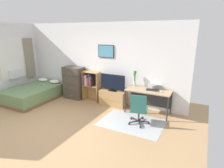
{
  "coord_description": "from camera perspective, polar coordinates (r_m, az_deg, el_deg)",
  "views": [
    {
      "loc": [
        3.36,
        -3.09,
        2.41
      ],
      "look_at": [
        1.0,
        1.5,
        0.95
      ],
      "focal_mm": 29.95,
      "sensor_mm": 36.0,
      "label": 1
    }
  ],
  "objects": [
    {
      "name": "ground_plane",
      "position": [
        5.17,
        -18.25,
        -12.86
      ],
      "size": [
        7.2,
        7.2,
        0.0
      ],
      "primitive_type": "plane",
      "color": "tan"
    },
    {
      "name": "laptop",
      "position": [
        5.66,
        12.39,
        -1.02
      ],
      "size": [
        0.45,
        0.47,
        0.17
      ],
      "rotation": [
        0.0,
        0.0,
        0.14
      ],
      "color": "#B7B7BC",
      "rests_on": "desk"
    },
    {
      "name": "area_rug",
      "position": [
        5.24,
        6.03,
        -11.6
      ],
      "size": [
        1.7,
        1.2,
        0.01
      ],
      "primitive_type": "cube",
      "color": "#B2B7BC",
      "rests_on": "ground_plane"
    },
    {
      "name": "computer_mouse",
      "position": [
        5.5,
        14.84,
        -2.25
      ],
      "size": [
        0.06,
        0.1,
        0.03
      ],
      "primitive_type": "ellipsoid",
      "color": "silver",
      "rests_on": "desk"
    },
    {
      "name": "office_chair",
      "position": [
        4.97,
        8.15,
        -7.49
      ],
      "size": [
        0.58,
        0.57,
        0.86
      ],
      "rotation": [
        0.0,
        0.0,
        0.22
      ],
      "color": "#232326",
      "rests_on": "ground_plane"
    },
    {
      "name": "bookshelf",
      "position": [
        6.65,
        -6.57,
        0.11
      ],
      "size": [
        0.61,
        0.3,
        1.05
      ],
      "color": "tan",
      "rests_on": "ground_plane"
    },
    {
      "name": "dresser",
      "position": [
        7.01,
        -11.53,
        0.41
      ],
      "size": [
        0.75,
        0.46,
        1.17
      ],
      "color": "#4C4238",
      "rests_on": "ground_plane"
    },
    {
      "name": "bamboo_vase",
      "position": [
        5.88,
        6.95,
        1.78
      ],
      "size": [
        0.1,
        0.1,
        0.5
      ],
      "color": "silver",
      "rests_on": "desk"
    },
    {
      "name": "television",
      "position": [
        6.1,
        0.23,
        0.37
      ],
      "size": [
        0.85,
        0.16,
        0.56
      ],
      "color": "black",
      "rests_on": "tv_stand"
    },
    {
      "name": "tv_stand",
      "position": [
        6.28,
        0.32,
        -4.27
      ],
      "size": [
        0.89,
        0.41,
        0.51
      ],
      "color": "tan",
      "rests_on": "ground_plane"
    },
    {
      "name": "bed",
      "position": [
        7.38,
        -22.66,
        -2.55
      ],
      "size": [
        1.43,
        2.07,
        0.6
      ],
      "rotation": [
        0.0,
        0.0,
        0.02
      ],
      "color": "brown",
      "rests_on": "ground_plane"
    },
    {
      "name": "wall_back_with_posters",
      "position": [
        6.55,
        -4.1,
        6.49
      ],
      "size": [
        6.12,
        0.09,
        2.7
      ],
      "color": "white",
      "rests_on": "ground_plane"
    },
    {
      "name": "desk",
      "position": [
        5.73,
        11.29,
        -2.85
      ],
      "size": [
        1.32,
        0.6,
        0.74
      ],
      "color": "tan",
      "rests_on": "ground_plane"
    }
  ]
}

